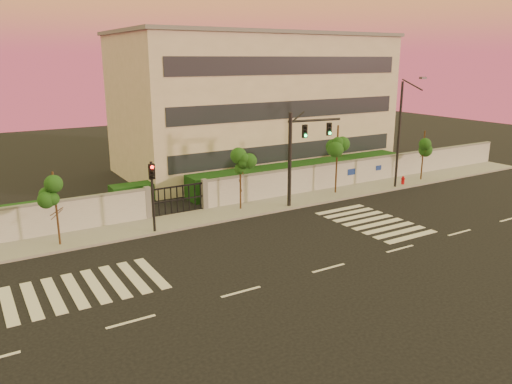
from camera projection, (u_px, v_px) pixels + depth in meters
The scene contains 14 objects.
ground at pixel (329, 268), 24.71m from camera, with size 120.00×120.00×0.00m, color black.
sidewalk at pixel (228, 213), 33.35m from camera, with size 60.00×3.00×0.15m, color gray.
perimeter_wall at pixel (219, 193), 34.38m from camera, with size 60.00×0.36×2.20m.
hedge_row at pixel (215, 186), 37.24m from camera, with size 41.00×4.25×1.80m.
institutional_building at pixel (255, 102), 45.77m from camera, with size 24.40×12.40×12.25m.
road_markings at pixel (261, 250), 27.01m from camera, with size 57.00×7.62×0.02m.
street_tree_c at pixel (55, 192), 26.75m from camera, with size 1.38×1.10×4.25m.
street_tree_d at pixel (240, 165), 33.26m from camera, with size 1.49×1.19×4.31m.
street_tree_e at pixel (338, 144), 37.16m from camera, with size 1.63×1.30×5.28m.
street_tree_f at pixel (424, 144), 41.45m from camera, with size 1.46×1.17×4.28m.
traffic_signal_main at pixel (300, 148), 34.06m from camera, with size 4.15×0.73×6.58m.
traffic_signal_secondary at pixel (153, 188), 28.88m from camera, with size 0.34×0.33×4.36m.
streetlight_east at pixel (401, 129), 38.53m from camera, with size 0.52×2.11×8.76m.
fire_hydrant at pixel (403, 181), 40.50m from camera, with size 0.31×0.31×0.82m.
Camera 1 is at (-14.97, -17.67, 10.07)m, focal length 35.00 mm.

